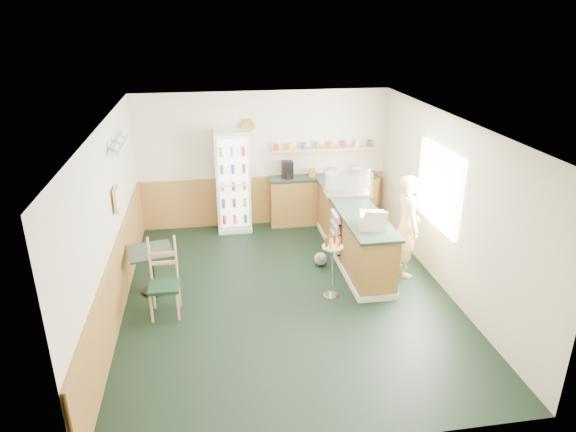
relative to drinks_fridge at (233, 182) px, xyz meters
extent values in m
plane|color=black|center=(0.64, -2.74, -1.00)|extent=(6.00, 6.00, 0.00)
cube|color=beige|center=(0.64, 0.27, 0.35)|extent=(5.00, 0.02, 2.70)
cube|color=beige|center=(-1.87, -2.74, 0.35)|extent=(0.02, 6.00, 2.70)
cube|color=beige|center=(3.15, -2.74, 0.35)|extent=(0.02, 6.00, 2.70)
cube|color=white|center=(0.64, -2.74, 1.71)|extent=(5.00, 6.00, 0.02)
cube|color=#AB7A37|center=(0.64, 0.23, -0.50)|extent=(4.98, 0.05, 1.00)
cube|color=#AB7A37|center=(-1.83, -2.74, -0.50)|extent=(0.05, 5.98, 1.00)
cube|color=white|center=(3.10, -2.44, 0.55)|extent=(0.06, 1.45, 1.25)
cube|color=gold|center=(-1.81, -2.24, 0.55)|extent=(0.03, 0.32, 0.38)
cube|color=white|center=(-1.76, -1.74, 1.25)|extent=(0.18, 1.20, 0.03)
cylinder|color=olive|center=(0.34, 0.20, 1.05)|extent=(0.26, 0.04, 0.26)
cube|color=#AB7A37|center=(1.99, -1.67, -0.53)|extent=(0.60, 2.95, 0.95)
cube|color=white|center=(1.99, -1.67, -0.95)|extent=(0.64, 2.97, 0.10)
cube|color=#26342A|center=(1.99, -1.67, -0.02)|extent=(0.68, 3.01, 0.05)
cube|color=#AB7A37|center=(1.84, 0.06, -0.53)|extent=(2.20, 0.38, 0.95)
cube|color=#26342A|center=(1.84, 0.06, -0.02)|extent=(2.24, 0.42, 0.05)
cube|color=#D9B575|center=(1.84, 0.14, 0.55)|extent=(2.10, 0.22, 0.04)
cube|color=black|center=(1.09, 0.06, 0.18)|extent=(0.22, 0.18, 0.34)
cylinder|color=#B2664C|center=(0.89, 0.14, 0.63)|extent=(0.10, 0.10, 0.12)
cylinder|color=#B2664C|center=(1.16, 0.14, 0.63)|extent=(0.10, 0.10, 0.12)
cylinder|color=#B2664C|center=(1.43, 0.14, 0.63)|extent=(0.10, 0.10, 0.12)
cylinder|color=#B2664C|center=(1.70, 0.14, 0.63)|extent=(0.10, 0.10, 0.12)
cylinder|color=#B2664C|center=(1.98, 0.14, 0.63)|extent=(0.10, 0.10, 0.12)
cylinder|color=#B2664C|center=(2.25, 0.14, 0.63)|extent=(0.10, 0.10, 0.12)
cylinder|color=#B2664C|center=(2.52, 0.14, 0.63)|extent=(0.10, 0.10, 0.12)
cylinder|color=#B2664C|center=(2.79, 0.14, 0.63)|extent=(0.10, 0.10, 0.12)
cube|color=white|center=(0.00, 0.04, 0.00)|extent=(0.66, 0.47, 2.01)
cube|color=white|center=(0.00, -0.19, 0.01)|extent=(0.56, 0.02, 1.77)
cube|color=silver|center=(0.00, -0.26, 0.01)|extent=(0.60, 0.02, 1.84)
cube|color=silver|center=(1.99, -1.14, 0.04)|extent=(0.83, 0.43, 0.06)
cube|color=silver|center=(1.99, -1.14, 0.27)|extent=(0.81, 0.41, 0.41)
cube|color=beige|center=(1.99, -2.61, 0.12)|extent=(0.47, 0.48, 0.22)
imported|color=tan|center=(2.69, -2.32, -0.14)|extent=(0.43, 0.59, 1.72)
cylinder|color=silver|center=(1.32, -2.86, -0.99)|extent=(0.25, 0.25, 0.02)
cylinder|color=silver|center=(1.32, -2.86, -0.58)|extent=(0.04, 0.04, 0.83)
cylinder|color=#D9B575|center=(1.32, -2.86, -0.16)|extent=(0.32, 0.32, 0.02)
cylinder|color=red|center=(1.41, -2.86, -0.08)|extent=(0.04, 0.04, 0.14)
cylinder|color=red|center=(1.37, -2.78, -0.08)|extent=(0.04, 0.04, 0.14)
cylinder|color=red|center=(1.27, -2.78, -0.08)|extent=(0.04, 0.04, 0.14)
cylinder|color=red|center=(1.22, -2.86, -0.08)|extent=(0.04, 0.04, 0.14)
cylinder|color=red|center=(1.26, -2.94, -0.08)|extent=(0.04, 0.04, 0.14)
cylinder|color=red|center=(1.36, -2.95, -0.08)|extent=(0.04, 0.04, 0.14)
cube|color=black|center=(1.65, -1.79, -0.75)|extent=(0.05, 0.45, 0.03)
cube|color=beige|center=(1.63, -1.79, -0.68)|extent=(0.09, 0.41, 0.15)
cube|color=black|center=(1.65, -1.79, -0.57)|extent=(0.05, 0.45, 0.03)
cube|color=beige|center=(1.63, -1.79, -0.50)|extent=(0.09, 0.41, 0.15)
cube|color=black|center=(1.65, -1.79, -0.38)|extent=(0.05, 0.45, 0.03)
cube|color=beige|center=(1.63, -1.79, -0.31)|extent=(0.09, 0.41, 0.15)
cube|color=black|center=(1.65, -1.79, -0.20)|extent=(0.05, 0.45, 0.03)
cube|color=beige|center=(1.63, -1.79, -0.13)|extent=(0.09, 0.41, 0.15)
cylinder|color=black|center=(-1.41, -2.30, -0.98)|extent=(0.37, 0.37, 0.04)
cylinder|color=black|center=(-1.41, -2.30, -0.65)|extent=(0.07, 0.07, 0.65)
cube|color=#26342A|center=(-1.41, -2.30, -0.30)|extent=(0.77, 0.77, 0.04)
cube|color=black|center=(-1.18, -2.99, -0.54)|extent=(0.43, 0.43, 0.05)
cylinder|color=#D9B575|center=(-1.36, -3.17, -0.78)|extent=(0.04, 0.04, 0.45)
cylinder|color=#D9B575|center=(-0.99, -3.17, -0.78)|extent=(0.04, 0.04, 0.45)
cylinder|color=#D9B575|center=(-1.36, -2.80, -0.78)|extent=(0.04, 0.04, 0.45)
cylinder|color=#D9B575|center=(-0.99, -2.80, -0.78)|extent=(0.04, 0.04, 0.45)
cube|color=#D9B575|center=(-1.18, -2.79, -0.19)|extent=(0.39, 0.04, 0.70)
sphere|color=gray|center=(1.37, -1.83, -0.89)|extent=(0.23, 0.23, 0.23)
sphere|color=gray|center=(1.37, -1.94, -0.80)|extent=(0.13, 0.13, 0.13)
camera|label=1|loc=(-0.43, -9.60, 3.14)|focal=32.00mm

